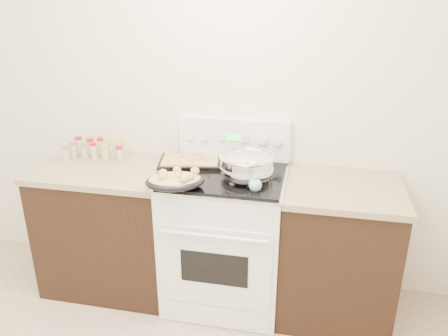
# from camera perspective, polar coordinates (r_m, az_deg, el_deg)

# --- Properties ---
(room_shell) EXTENTS (4.10, 3.60, 2.75)m
(room_shell) POSITION_cam_1_polar(r_m,az_deg,el_deg) (1.43, -26.19, 7.30)
(room_shell) COLOR #EFE8CE
(room_shell) RESTS_ON ground
(counter_left) EXTENTS (0.93, 0.67, 0.92)m
(counter_left) POSITION_cam_1_polar(r_m,az_deg,el_deg) (3.25, -14.36, -7.32)
(counter_left) COLOR black
(counter_left) RESTS_ON ground
(counter_right) EXTENTS (0.73, 0.67, 0.92)m
(counter_right) POSITION_cam_1_polar(r_m,az_deg,el_deg) (2.96, 14.43, -10.37)
(counter_right) COLOR black
(counter_right) RESTS_ON ground
(kitchen_range) EXTENTS (0.78, 0.73, 1.22)m
(kitchen_range) POSITION_cam_1_polar(r_m,az_deg,el_deg) (2.98, 0.22, -8.75)
(kitchen_range) COLOR white
(kitchen_range) RESTS_ON ground
(mixing_bowl) EXTENTS (0.41, 0.41, 0.20)m
(mixing_bowl) POSITION_cam_1_polar(r_m,az_deg,el_deg) (2.67, 2.98, 0.14)
(mixing_bowl) COLOR silver
(mixing_bowl) RESTS_ON kitchen_range
(roasting_pan) EXTENTS (0.41, 0.35, 0.11)m
(roasting_pan) POSITION_cam_1_polar(r_m,az_deg,el_deg) (2.57, -6.40, -1.61)
(roasting_pan) COLOR black
(roasting_pan) RESTS_ON kitchen_range
(baking_sheet) EXTENTS (0.46, 0.36, 0.06)m
(baking_sheet) POSITION_cam_1_polar(r_m,az_deg,el_deg) (2.95, -4.41, 1.02)
(baking_sheet) COLOR black
(baking_sheet) RESTS_ON kitchen_range
(wooden_spoon) EXTENTS (0.12, 0.26, 0.04)m
(wooden_spoon) POSITION_cam_1_polar(r_m,az_deg,el_deg) (2.65, 1.64, -1.63)
(wooden_spoon) COLOR #9D7A48
(wooden_spoon) RESTS_ON kitchen_range
(blue_ladle) EXTENTS (0.11, 0.27, 0.10)m
(blue_ladle) POSITION_cam_1_polar(r_m,az_deg,el_deg) (2.55, 4.24, -2.08)
(blue_ladle) COLOR #7EB6BC
(blue_ladle) RESTS_ON kitchen_range
(spice_jars) EXTENTS (0.40, 0.23, 0.13)m
(spice_jars) POSITION_cam_1_polar(r_m,az_deg,el_deg) (3.23, -16.56, 2.36)
(spice_jars) COLOR #BFB28C
(spice_jars) RESTS_ON counter_left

